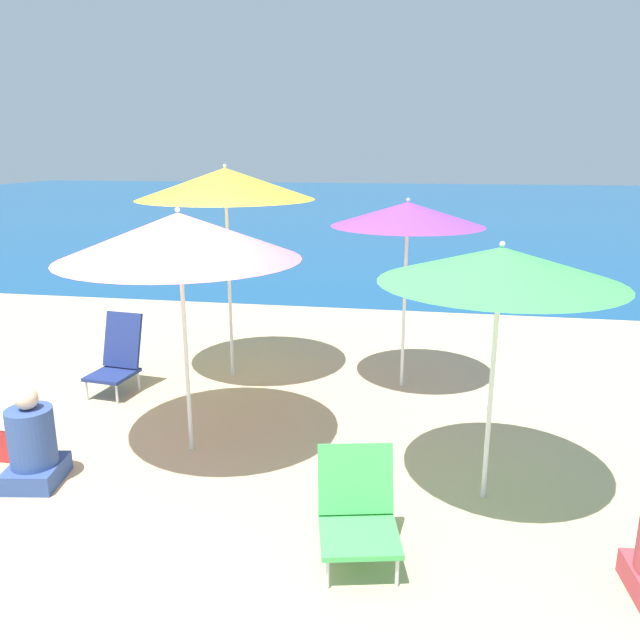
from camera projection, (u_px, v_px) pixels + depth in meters
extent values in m
plane|color=#C6B284|center=(142.00, 471.00, 5.11)|extent=(60.00, 60.00, 0.00)
cube|color=navy|center=(383.00, 205.00, 29.51)|extent=(60.00, 40.00, 0.01)
cylinder|color=white|center=(491.00, 395.00, 4.52)|extent=(0.04, 0.04, 1.66)
cone|color=#47B756|center=(501.00, 265.00, 4.27)|extent=(1.69, 1.69, 0.25)
sphere|color=white|center=(502.00, 244.00, 4.23)|extent=(0.04, 0.04, 0.04)
cylinder|color=white|center=(186.00, 358.00, 5.26)|extent=(0.04, 0.04, 1.69)
cone|color=pink|center=(179.00, 236.00, 4.99)|extent=(1.97, 1.97, 0.38)
sphere|color=white|center=(177.00, 210.00, 4.93)|extent=(0.04, 0.04, 0.04)
cylinder|color=white|center=(230.00, 290.00, 7.03)|extent=(0.04, 0.04, 2.03)
cone|color=yellow|center=(225.00, 184.00, 6.72)|extent=(1.94, 1.94, 0.33)
sphere|color=white|center=(225.00, 166.00, 6.67)|extent=(0.04, 0.04, 0.04)
cylinder|color=white|center=(404.00, 308.00, 6.74)|extent=(0.04, 0.04, 1.78)
cone|color=purple|center=(408.00, 214.00, 6.47)|extent=(1.61, 1.61, 0.25)
sphere|color=white|center=(408.00, 200.00, 6.43)|extent=(0.04, 0.04, 0.04)
cylinder|color=silver|center=(87.00, 390.00, 6.54)|extent=(0.02, 0.02, 0.21)
cylinder|color=silver|center=(117.00, 394.00, 6.44)|extent=(0.02, 0.02, 0.21)
cylinder|color=silver|center=(110.00, 377.00, 6.91)|extent=(0.02, 0.02, 0.21)
cylinder|color=silver|center=(138.00, 381.00, 6.81)|extent=(0.02, 0.02, 0.21)
cube|color=navy|center=(112.00, 375.00, 6.64)|extent=(0.48, 0.52, 0.04)
cube|color=navy|center=(123.00, 340.00, 6.78)|extent=(0.45, 0.25, 0.59)
cylinder|color=silver|center=(327.00, 574.00, 3.72)|extent=(0.02, 0.02, 0.21)
cylinder|color=silver|center=(397.00, 572.00, 3.74)|extent=(0.02, 0.02, 0.21)
cylinder|color=silver|center=(324.00, 532.00, 4.13)|extent=(0.02, 0.02, 0.21)
cylinder|color=silver|center=(387.00, 530.00, 4.14)|extent=(0.02, 0.02, 0.21)
cube|color=#47B756|center=(359.00, 534.00, 3.90)|extent=(0.59, 0.59, 0.04)
cube|color=#47B756|center=(356.00, 479.00, 4.07)|extent=(0.52, 0.26, 0.45)
cube|color=#334C8C|center=(36.00, 473.00, 4.92)|extent=(0.46, 0.51, 0.16)
cylinder|color=#334C8C|center=(32.00, 437.00, 4.84)|extent=(0.35, 0.35, 0.46)
sphere|color=beige|center=(26.00, 399.00, 4.76)|extent=(0.17, 0.17, 0.17)
cube|color=#B72828|center=(6.00, 437.00, 5.38)|extent=(0.38, 0.34, 0.30)
cube|color=white|center=(3.00, 417.00, 5.33)|extent=(0.40, 0.35, 0.07)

